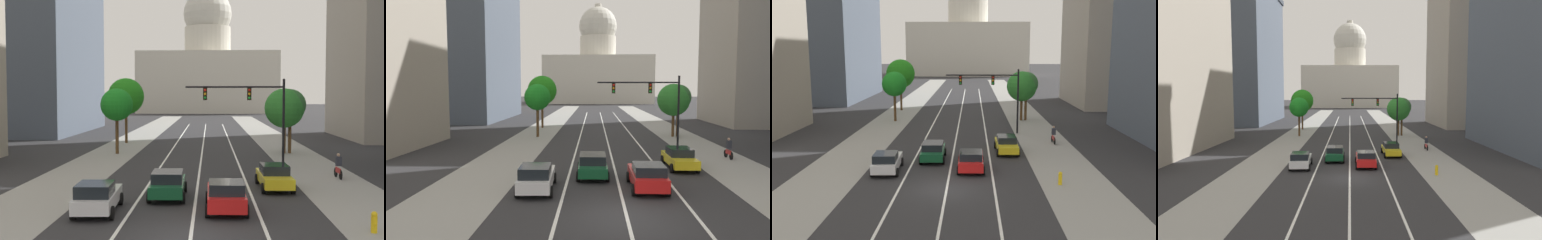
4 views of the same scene
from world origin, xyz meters
TOP-DOWN VIEW (x-y plane):
  - ground_plane at (0.00, 40.00)m, footprint 400.00×400.00m
  - sidewalk_left at (-8.70, 35.00)m, footprint 4.91×130.00m
  - sidewalk_right at (8.70, 35.00)m, footprint 4.91×130.00m
  - lane_stripe_left at (-3.12, 25.00)m, footprint 0.16×90.00m
  - lane_stripe_center at (0.00, 25.00)m, footprint 0.16×90.00m
  - lane_stripe_right at (3.12, 25.00)m, footprint 0.16×90.00m
  - office_tower_far_left at (-27.18, 51.63)m, footprint 18.88×26.78m
  - office_tower_far_right at (28.84, 43.62)m, footprint 22.28×18.59m
  - capitol_building at (0.00, 127.67)m, footprint 41.39×24.97m
  - car_white at (-4.67, 3.95)m, footprint 2.13×4.35m
  - car_red at (1.56, 4.53)m, footprint 2.04×4.22m
  - car_green at (-1.56, 7.37)m, footprint 2.07×4.18m
  - car_yellow at (4.68, 10.12)m, footprint 2.02×4.43m
  - traffic_signal_mast at (4.14, 18.64)m, footprint 7.80×0.39m
  - fire_hydrant at (7.58, 1.13)m, footprint 0.26×0.35m
  - cyclist at (9.52, 13.73)m, footprint 0.37×1.70m
  - street_tree_near_right at (8.49, 27.23)m, footprint 3.05×3.05m
  - street_tree_far_right at (7.93, 27.11)m, footprint 3.81×3.81m
  - street_tree_mid_left at (-8.15, 26.22)m, footprint 3.11×3.11m
  - street_tree_near_left at (-9.00, 35.92)m, footprint 4.23×4.23m

SIDE VIEW (x-z plane):
  - ground_plane at x=0.00m, z-range 0.00..0.00m
  - sidewalk_left at x=-8.70m, z-range 0.00..0.01m
  - sidewalk_right at x=8.70m, z-range 0.00..0.01m
  - lane_stripe_left at x=-3.12m, z-range 0.01..0.02m
  - lane_stripe_center at x=0.00m, z-range 0.01..0.02m
  - lane_stripe_right at x=3.12m, z-range 0.01..0.02m
  - fire_hydrant at x=7.58m, z-range 0.01..0.92m
  - car_yellow at x=4.68m, z-range 0.02..1.50m
  - car_green at x=-1.56m, z-range 0.03..1.54m
  - car_white at x=-4.67m, z-range 0.01..1.57m
  - car_red at x=1.56m, z-range 0.02..1.57m
  - cyclist at x=9.52m, z-range -0.01..1.71m
  - street_tree_far_right at x=7.93m, z-range 1.22..7.51m
  - street_tree_near_right at x=8.49m, z-range 1.55..7.77m
  - street_tree_mid_left at x=-8.15m, z-range 1.55..7.82m
  - traffic_signal_mast at x=4.14m, z-range 1.43..8.37m
  - street_tree_near_left at x=-9.00m, z-range 1.65..9.23m
  - capitol_building at x=0.00m, z-range -6.48..32.35m
  - office_tower_far_left at x=-27.18m, z-range 0.04..31.20m
  - office_tower_far_right at x=28.84m, z-range 0.04..39.24m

